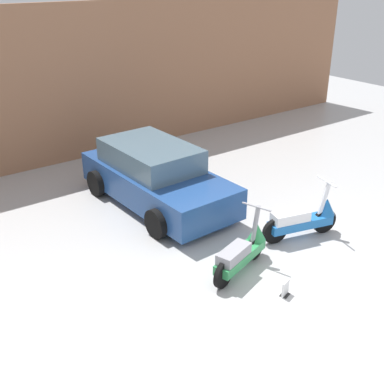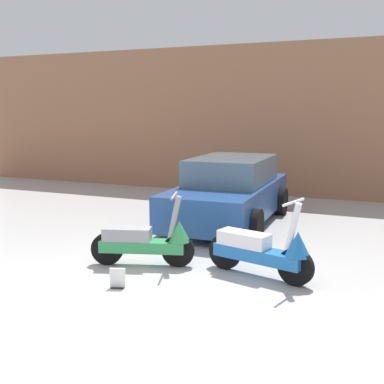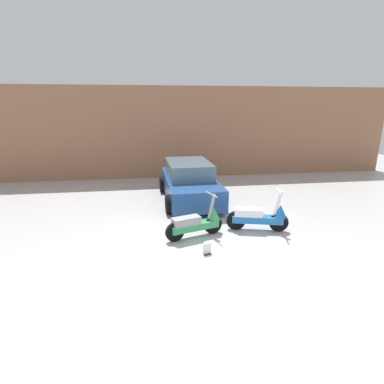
% 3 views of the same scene
% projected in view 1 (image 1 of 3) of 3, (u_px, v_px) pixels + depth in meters
% --- Properties ---
extents(ground_plane, '(28.00, 28.00, 0.00)m').
position_uv_depth(ground_plane, '(308.00, 290.00, 7.78)').
color(ground_plane, '#B2B2B2').
extents(wall_back, '(19.60, 0.12, 4.00)m').
position_uv_depth(wall_back, '(88.00, 83.00, 12.58)').
color(wall_back, '#9E6B4C').
rests_on(wall_back, ground_plane).
extents(scooter_front_left, '(1.48, 0.73, 1.07)m').
position_uv_depth(scooter_front_left, '(243.00, 251.00, 8.13)').
color(scooter_front_left, black).
rests_on(scooter_front_left, ground_plane).
extents(scooter_front_right, '(1.57, 0.72, 1.12)m').
position_uv_depth(scooter_front_right, '(304.00, 218.00, 9.15)').
color(scooter_front_right, black).
rests_on(scooter_front_right, ground_plane).
extents(car_rear_left, '(1.98, 3.94, 1.32)m').
position_uv_depth(car_rear_left, '(156.00, 176.00, 10.41)').
color(car_rear_left, navy).
rests_on(car_rear_left, ground_plane).
extents(placard_near_left_scooter, '(0.20, 0.16, 0.26)m').
position_uv_depth(placard_near_left_scooter, '(285.00, 289.00, 7.60)').
color(placard_near_left_scooter, black).
rests_on(placard_near_left_scooter, ground_plane).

